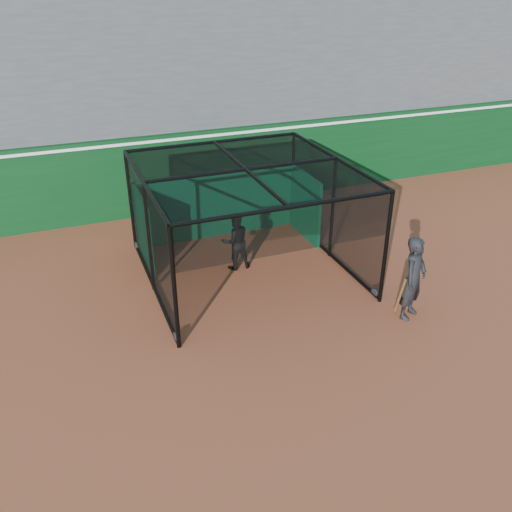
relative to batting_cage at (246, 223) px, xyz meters
name	(u,v)px	position (x,y,z in m)	size (l,w,h in m)	color
ground	(289,364)	(-0.52, -3.80, -1.36)	(120.00, 120.00, 0.00)	brown
outfield_wall	(179,170)	(-0.52, 4.70, -0.08)	(50.00, 0.50, 2.50)	#093514
grandstand	(146,49)	(-0.52, 8.47, 3.11)	(50.00, 7.85, 8.95)	#4C4C4F
batting_cage	(246,223)	(0.00, 0.00, 0.00)	(4.89, 5.03, 2.73)	black
batter	(235,241)	(-0.19, 0.28, -0.60)	(0.74, 0.58, 1.53)	black
on_deck_player	(414,278)	(2.66, -3.23, -0.40)	(0.84, 0.75, 1.92)	black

